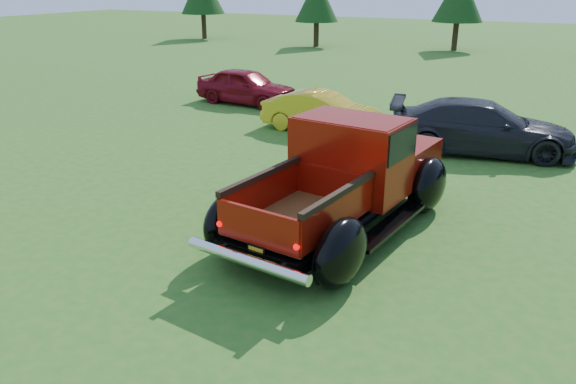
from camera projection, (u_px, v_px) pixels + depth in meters
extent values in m
plane|color=#295F1B|center=(267.00, 253.00, 9.67)|extent=(120.00, 120.00, 0.00)
cylinder|color=#332114|center=(204.00, 26.00, 43.60)|extent=(0.36, 0.36, 1.87)
cylinder|color=#332114|center=(316.00, 34.00, 38.61)|extent=(0.36, 0.36, 1.66)
cylinder|color=#332114|center=(455.00, 36.00, 36.48)|extent=(0.36, 0.36, 1.80)
cylinder|color=black|center=(237.00, 229.00, 9.52)|extent=(0.38, 0.92, 0.89)
cylinder|color=black|center=(335.00, 259.00, 8.52)|extent=(0.38, 0.92, 0.89)
cylinder|color=black|center=(340.00, 173.00, 12.28)|extent=(0.38, 0.92, 0.89)
cylinder|color=black|center=(423.00, 190.00, 11.28)|extent=(0.38, 0.92, 0.89)
cube|color=black|center=(339.00, 204.00, 10.42)|extent=(2.23, 5.40, 0.22)
cube|color=maroon|center=(383.00, 157.00, 11.68)|extent=(2.10, 1.91, 0.69)
cube|color=silver|center=(400.00, 147.00, 12.35)|extent=(1.78, 0.30, 0.56)
cube|color=maroon|center=(351.00, 156.00, 10.43)|extent=(2.14, 1.53, 1.45)
cube|color=black|center=(352.00, 136.00, 10.29)|extent=(2.17, 1.42, 0.56)
cube|color=maroon|center=(353.00, 120.00, 10.18)|extent=(2.03, 1.41, 0.09)
cube|color=brown|center=(298.00, 220.00, 9.28)|extent=(1.78, 2.41, 0.06)
cube|color=maroon|center=(262.00, 195.00, 9.57)|extent=(0.34, 2.22, 0.58)
cube|color=maroon|center=(339.00, 214.00, 8.78)|extent=(0.34, 2.22, 0.58)
cube|color=maroon|center=(333.00, 184.00, 10.04)|extent=(1.50, 0.25, 0.58)
cube|color=maroon|center=(258.00, 227.00, 8.31)|extent=(1.50, 0.26, 0.58)
cube|color=black|center=(261.00, 175.00, 9.45)|extent=(0.39, 2.23, 0.10)
cube|color=black|center=(340.00, 193.00, 8.66)|extent=(0.39, 2.23, 0.10)
ellipsoid|color=black|center=(232.00, 221.00, 9.53)|extent=(0.66, 1.24, 0.98)
ellipsoid|color=black|center=(341.00, 253.00, 8.42)|extent=(0.66, 1.24, 0.98)
ellipsoid|color=black|center=(336.00, 166.00, 12.29)|extent=(0.66, 1.24, 0.98)
ellipsoid|color=black|center=(428.00, 185.00, 11.18)|extent=(0.66, 1.24, 0.98)
cube|color=black|center=(290.00, 200.00, 10.98)|extent=(0.66, 2.37, 0.07)
cube|color=black|center=(390.00, 225.00, 9.87)|extent=(0.66, 2.37, 0.07)
cylinder|color=silver|center=(247.00, 260.00, 8.25)|extent=(2.18, 0.46, 0.18)
cube|color=black|center=(256.00, 251.00, 8.41)|extent=(0.33, 0.06, 0.17)
cube|color=gold|center=(256.00, 251.00, 8.40)|extent=(0.27, 0.05, 0.11)
sphere|color=#CC0505|center=(220.00, 224.00, 8.70)|extent=(0.10, 0.10, 0.10)
sphere|color=#CC0505|center=(296.00, 247.00, 7.95)|extent=(0.10, 0.10, 0.10)
imported|color=maroon|center=(246.00, 86.00, 20.96)|extent=(3.99, 1.87, 1.32)
imported|color=gold|center=(321.00, 112.00, 17.23)|extent=(3.67, 1.33, 1.20)
imported|color=black|center=(482.00, 127.00, 15.01)|extent=(5.15, 2.92, 1.41)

